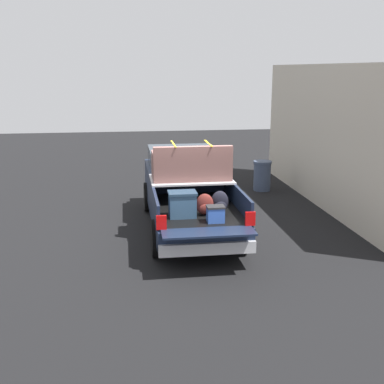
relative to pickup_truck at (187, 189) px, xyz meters
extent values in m
plane|color=black|center=(-0.35, 0.00, -0.95)|extent=(40.00, 40.00, 0.00)
cube|color=#162138|center=(-0.35, 0.00, -0.33)|extent=(5.50, 1.92, 0.46)
cube|color=black|center=(-1.55, 0.00, -0.08)|extent=(2.80, 1.80, 0.04)
cube|color=#162138|center=(-1.55, 0.93, 0.15)|extent=(2.80, 0.06, 0.50)
cube|color=#162138|center=(-1.55, -0.93, 0.15)|extent=(2.80, 0.06, 0.50)
cube|color=#162138|center=(-0.18, 0.00, 0.15)|extent=(0.06, 1.80, 0.50)
cube|color=#162138|center=(-3.22, 0.00, -0.08)|extent=(0.55, 1.80, 0.04)
cube|color=#B2B2B7|center=(-0.77, 0.00, 0.42)|extent=(1.25, 1.92, 0.04)
cube|color=#162138|center=(1.00, 0.00, 0.15)|extent=(2.30, 1.92, 0.50)
cube|color=#2D3842|center=(0.90, 0.00, 0.64)|extent=(1.94, 1.76, 0.47)
cube|color=#162138|center=(2.35, 0.00, 0.09)|extent=(0.40, 1.82, 0.38)
cube|color=#B2B2B7|center=(-3.07, 0.00, -0.44)|extent=(0.24, 1.92, 0.24)
cube|color=red|center=(-2.97, 0.88, 0.08)|extent=(0.06, 0.20, 0.28)
cube|color=red|center=(-2.97, -0.88, 0.08)|extent=(0.06, 0.20, 0.28)
cylinder|color=black|center=(1.40, 0.88, -0.54)|extent=(0.81, 0.30, 0.81)
cylinder|color=black|center=(1.40, -0.88, -0.54)|extent=(0.81, 0.30, 0.81)
cylinder|color=black|center=(-2.10, 0.88, -0.54)|extent=(0.81, 0.30, 0.81)
cylinder|color=black|center=(-2.10, -0.88, -0.54)|extent=(0.81, 0.30, 0.81)
cube|color=#335170|center=(-2.19, 0.38, 0.19)|extent=(0.40, 0.55, 0.49)
cube|color=#23394E|center=(-2.19, 0.38, 0.46)|extent=(0.44, 0.59, 0.05)
ellipsoid|color=maroon|center=(-2.11, -0.11, 0.17)|extent=(0.20, 0.38, 0.46)
ellipsoid|color=maroon|center=(-2.22, -0.11, 0.10)|extent=(0.09, 0.27, 0.20)
ellipsoid|color=black|center=(-2.01, -0.45, 0.18)|extent=(0.20, 0.38, 0.49)
ellipsoid|color=black|center=(-2.12, -0.45, 0.11)|extent=(0.09, 0.27, 0.21)
cube|color=#3359B2|center=(-2.65, -0.24, 0.09)|extent=(0.26, 0.34, 0.30)
cube|color=#262628|center=(-2.65, -0.24, 0.26)|extent=(0.28, 0.36, 0.04)
cube|color=brown|center=(-0.77, 0.00, 0.65)|extent=(0.90, 1.81, 0.42)
cube|color=brown|center=(-1.14, 0.00, 1.06)|extent=(0.16, 1.81, 0.40)
cube|color=brown|center=(-0.72, 0.80, 0.97)|extent=(0.66, 0.20, 0.22)
cube|color=brown|center=(-0.72, -0.81, 0.97)|extent=(0.66, 0.20, 0.22)
cube|color=yellow|center=(-0.77, 0.41, 1.27)|extent=(1.00, 0.03, 0.02)
cube|color=yellow|center=(-0.77, -0.41, 1.27)|extent=(1.00, 0.03, 0.02)
cube|color=beige|center=(1.45, -4.20, 1.07)|extent=(9.37, 0.36, 4.04)
cylinder|color=#3F4C66|center=(3.30, -2.93, -0.50)|extent=(0.56, 0.56, 0.90)
cylinder|color=#3F4C66|center=(3.30, -2.93, -0.01)|extent=(0.60, 0.60, 0.08)
camera|label=1|loc=(-11.91, 1.53, 2.95)|focal=45.58mm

